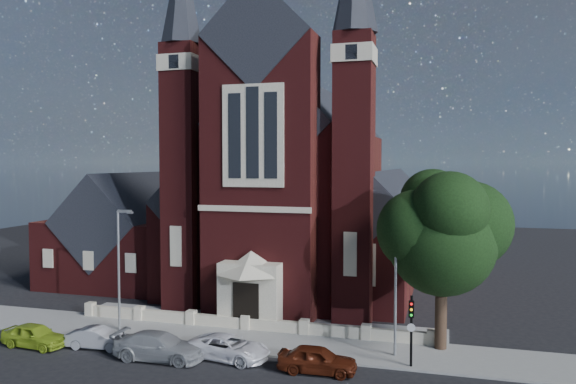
# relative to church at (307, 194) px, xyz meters

# --- Properties ---
(ground) EXTENTS (120.00, 120.00, 0.00)m
(ground) POSITION_rel_church_xyz_m (0.00, -7.94, -8.19)
(ground) COLOR black
(ground) RESTS_ON ground
(pavement_strip) EXTENTS (60.00, 5.00, 0.12)m
(pavement_strip) POSITION_rel_church_xyz_m (0.00, -18.44, -8.19)
(pavement_strip) COLOR gray
(pavement_strip) RESTS_ON ground
(forecourt_paving) EXTENTS (26.00, 3.00, 0.14)m
(forecourt_paving) POSITION_rel_church_xyz_m (0.00, -14.44, -8.19)
(forecourt_paving) COLOR gray
(forecourt_paving) RESTS_ON ground
(forecourt_wall) EXTENTS (24.00, 0.40, 0.90)m
(forecourt_wall) POSITION_rel_church_xyz_m (0.00, -16.44, -8.19)
(forecourt_wall) COLOR #B1A88D
(forecourt_wall) RESTS_ON ground
(church) EXTENTS (20.01, 34.90, 29.20)m
(church) POSITION_rel_church_xyz_m (0.00, 0.00, 0.00)
(church) COLOR #4A1314
(church) RESTS_ON ground
(parish_hall) EXTENTS (12.00, 12.20, 10.24)m
(parish_hall) POSITION_rel_church_xyz_m (-16.00, -4.94, -4.17)
(parish_hall) COLOR #4A1314
(parish_hall) RESTS_ON ground
(street_tree) EXTENTS (6.40, 6.60, 10.70)m
(street_tree) POSITION_rel_church_xyz_m (12.60, -17.23, -1.23)
(street_tree) COLOR black
(street_tree) RESTS_ON ground
(street_lamp_left) EXTENTS (1.16, 0.22, 8.09)m
(street_lamp_left) POSITION_rel_church_xyz_m (-7.91, -18.94, -3.59)
(street_lamp_left) COLOR gray
(street_lamp_left) RESTS_ON ground
(street_lamp_right) EXTENTS (1.16, 0.22, 8.09)m
(street_lamp_right) POSITION_rel_church_xyz_m (10.09, -18.94, -3.59)
(street_lamp_right) COLOR gray
(street_lamp_right) RESTS_ON ground
(traffic_signal) EXTENTS (0.28, 0.42, 4.00)m
(traffic_signal) POSITION_rel_church_xyz_m (11.00, -20.52, -5.60)
(traffic_signal) COLOR black
(traffic_signal) RESTS_ON ground
(car_lime_van) EXTENTS (4.30, 2.00, 1.42)m
(car_lime_van) POSITION_rel_church_xyz_m (-11.16, -23.13, -7.47)
(car_lime_van) COLOR #93B424
(car_lime_van) RESTS_ON ground
(car_silver_a) EXTENTS (3.90, 1.63, 1.25)m
(car_silver_a) POSITION_rel_church_xyz_m (-7.29, -22.29, -7.56)
(car_silver_a) COLOR #9B9DA2
(car_silver_a) RESTS_ON ground
(car_silver_b) EXTENTS (5.34, 2.29, 1.53)m
(car_silver_b) POSITION_rel_church_xyz_m (-2.82, -23.00, -7.42)
(car_silver_b) COLOR #919497
(car_silver_b) RESTS_ON ground
(car_white_suv) EXTENTS (5.19, 3.03, 1.36)m
(car_white_suv) POSITION_rel_church_xyz_m (0.93, -21.86, -7.51)
(car_white_suv) COLOR white
(car_white_suv) RESTS_ON ground
(car_dark_red) EXTENTS (4.28, 1.82, 1.44)m
(car_dark_red) POSITION_rel_church_xyz_m (6.25, -22.46, -7.46)
(car_dark_red) COLOR #4E1C0D
(car_dark_red) RESTS_ON ground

